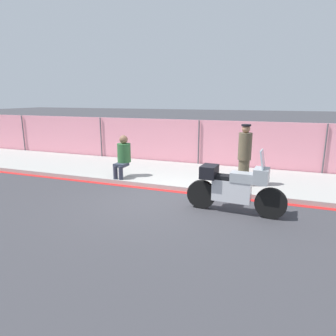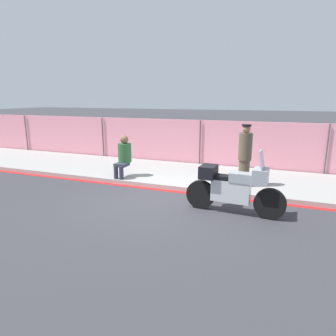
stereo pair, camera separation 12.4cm
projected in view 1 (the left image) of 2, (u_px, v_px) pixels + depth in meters
ground_plane at (158, 200)px, 8.05m from camera, size 120.00×120.00×0.00m
sidewalk at (186, 175)px, 10.38m from camera, size 32.84×3.27×0.13m
curb_paint_stripe at (169, 191)px, 8.82m from camera, size 32.84×0.18×0.01m
storefront_fence at (199, 144)px, 11.76m from camera, size 31.20×0.17×1.84m
motorcycle at (234, 187)px, 7.02m from camera, size 2.35×0.58×1.56m
officer_standing at (245, 155)px, 8.71m from camera, size 0.38×0.38×1.81m
person_seated_on_curb at (123, 154)px, 9.75m from camera, size 0.44×0.72×1.36m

